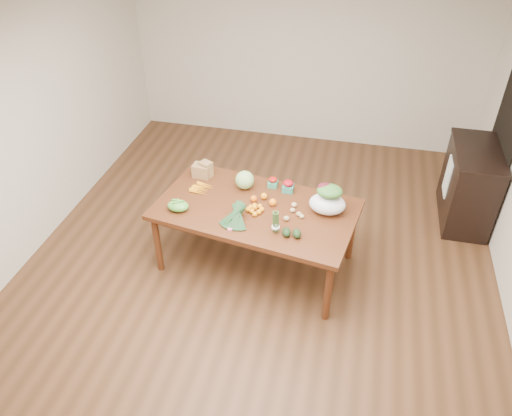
% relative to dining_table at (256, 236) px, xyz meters
% --- Properties ---
extents(floor, '(6.00, 6.00, 0.00)m').
position_rel_dining_table_xyz_m(floor, '(0.04, -0.04, -0.38)').
color(floor, '#57341D').
rests_on(floor, ground).
extents(ceiling, '(5.00, 6.00, 0.02)m').
position_rel_dining_table_xyz_m(ceiling, '(0.04, -0.04, 2.33)').
color(ceiling, white).
rests_on(ceiling, room_walls).
extents(room_walls, '(5.02, 6.02, 2.70)m').
position_rel_dining_table_xyz_m(room_walls, '(0.04, -0.04, 0.97)').
color(room_walls, beige).
rests_on(room_walls, floor).
extents(dining_table, '(2.14, 1.41, 0.75)m').
position_rel_dining_table_xyz_m(dining_table, '(0.00, 0.00, 0.00)').
color(dining_table, '#532613').
rests_on(dining_table, floor).
extents(doorway_dark, '(0.02, 1.00, 2.10)m').
position_rel_dining_table_xyz_m(doorway_dark, '(2.52, 1.56, 0.68)').
color(doorway_dark, black).
rests_on(doorway_dark, floor).
extents(cabinet, '(0.52, 1.02, 0.94)m').
position_rel_dining_table_xyz_m(cabinet, '(2.26, 1.37, 0.10)').
color(cabinet, black).
rests_on(cabinet, floor).
extents(dish_towel, '(0.02, 0.28, 0.45)m').
position_rel_dining_table_xyz_m(dish_towel, '(2.00, 1.36, 0.18)').
color(dish_towel, white).
rests_on(dish_towel, cabinet).
extents(paper_bag, '(0.28, 0.25, 0.18)m').
position_rel_dining_table_xyz_m(paper_bag, '(-0.71, 0.43, 0.46)').
color(paper_bag, '#9D7746').
rests_on(paper_bag, dining_table).
extents(cabbage, '(0.20, 0.20, 0.20)m').
position_rel_dining_table_xyz_m(cabbage, '(-0.20, 0.32, 0.47)').
color(cabbage, '#90BE6D').
rests_on(cabbage, dining_table).
extents(strawberry_basket_a, '(0.11, 0.11, 0.09)m').
position_rel_dining_table_xyz_m(strawberry_basket_a, '(0.09, 0.41, 0.42)').
color(strawberry_basket_a, red).
rests_on(strawberry_basket_a, dining_table).
extents(strawberry_basket_b, '(0.13, 0.13, 0.10)m').
position_rel_dining_table_xyz_m(strawberry_basket_b, '(0.26, 0.36, 0.43)').
color(strawberry_basket_b, red).
rests_on(strawberry_basket_b, dining_table).
extents(orange_a, '(0.07, 0.07, 0.07)m').
position_rel_dining_table_xyz_m(orange_a, '(-0.05, 0.10, 0.41)').
color(orange_a, '#F5580F').
rests_on(orange_a, dining_table).
extents(orange_b, '(0.07, 0.07, 0.07)m').
position_rel_dining_table_xyz_m(orange_b, '(0.05, 0.16, 0.41)').
color(orange_b, orange).
rests_on(orange_b, dining_table).
extents(orange_c, '(0.08, 0.08, 0.08)m').
position_rel_dining_table_xyz_m(orange_c, '(0.16, 0.07, 0.41)').
color(orange_c, orange).
rests_on(orange_c, dining_table).
extents(mandarin_cluster, '(0.21, 0.21, 0.08)m').
position_rel_dining_table_xyz_m(mandarin_cluster, '(0.00, -0.07, 0.42)').
color(mandarin_cluster, orange).
rests_on(mandarin_cluster, dining_table).
extents(carrots, '(0.25, 0.25, 0.03)m').
position_rel_dining_table_xyz_m(carrots, '(-0.63, 0.18, 0.39)').
color(carrots, orange).
rests_on(carrots, dining_table).
extents(snap_pea_bag, '(0.22, 0.16, 0.10)m').
position_rel_dining_table_xyz_m(snap_pea_bag, '(-0.75, -0.21, 0.42)').
color(snap_pea_bag, '#4F9D35').
rests_on(snap_pea_bag, dining_table).
extents(kale_bunch, '(0.38, 0.45, 0.16)m').
position_rel_dining_table_xyz_m(kale_bunch, '(-0.14, -0.31, 0.45)').
color(kale_bunch, black).
rests_on(kale_bunch, dining_table).
extents(asparagus_bundle, '(0.10, 0.13, 0.26)m').
position_rel_dining_table_xyz_m(asparagus_bundle, '(0.27, -0.34, 0.50)').
color(asparagus_bundle, '#477A37').
rests_on(asparagus_bundle, dining_table).
extents(potato_a, '(0.05, 0.05, 0.05)m').
position_rel_dining_table_xyz_m(potato_a, '(0.37, 0.01, 0.40)').
color(potato_a, tan).
rests_on(potato_a, dining_table).
extents(potato_b, '(0.06, 0.05, 0.05)m').
position_rel_dining_table_xyz_m(potato_b, '(0.34, -0.14, 0.40)').
color(potato_b, tan).
rests_on(potato_b, dining_table).
extents(potato_c, '(0.05, 0.05, 0.05)m').
position_rel_dining_table_xyz_m(potato_c, '(0.44, -0.04, 0.40)').
color(potato_c, tan).
rests_on(potato_c, dining_table).
extents(potato_d, '(0.06, 0.05, 0.05)m').
position_rel_dining_table_xyz_m(potato_d, '(0.37, 0.10, 0.40)').
color(potato_d, '#DBB87E').
rests_on(potato_d, dining_table).
extents(potato_e, '(0.05, 0.04, 0.04)m').
position_rel_dining_table_xyz_m(potato_e, '(0.48, -0.07, 0.40)').
color(potato_e, '#C8BC73').
rests_on(potato_e, dining_table).
extents(avocado_a, '(0.11, 0.13, 0.08)m').
position_rel_dining_table_xyz_m(avocado_a, '(0.38, -0.36, 0.41)').
color(avocado_a, black).
rests_on(avocado_a, dining_table).
extents(avocado_b, '(0.11, 0.13, 0.08)m').
position_rel_dining_table_xyz_m(avocado_b, '(0.47, -0.36, 0.41)').
color(avocado_b, black).
rests_on(avocado_b, dining_table).
extents(salad_bag, '(0.40, 0.33, 0.28)m').
position_rel_dining_table_xyz_m(salad_bag, '(0.70, 0.09, 0.51)').
color(salad_bag, white).
rests_on(salad_bag, dining_table).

